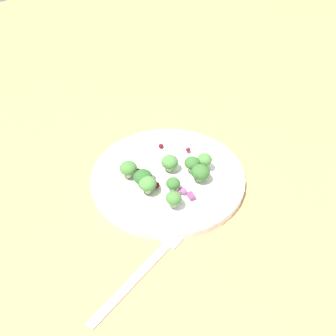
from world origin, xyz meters
TOP-DOWN VIEW (x-y plane):
  - ground_plane at (0.00, 0.00)cm, footprint 180.00×180.00cm
  - plate at (2.38, 1.37)cm, footprint 24.35×24.35cm
  - dressing_pool at (2.38, 1.37)cm, footprint 14.13×14.13cm
  - broccoli_floret_0 at (-2.29, 1.56)cm, footprint 2.84×2.84cm
  - broccoli_floret_1 at (5.52, -0.71)cm, footprint 2.43×2.43cm
  - broccoli_floret_2 at (5.29, -2.91)cm, footprint 2.88×2.88cm
  - broccoli_floret_3 at (7.64, -1.25)cm, footprint 2.40×2.40cm
  - broccoli_floret_4 at (0.64, -2.01)cm, footprint 2.14×2.14cm
  - broccoli_floret_5 at (-2.54, -0.49)cm, footprint 2.70×2.70cm
  - broccoli_floret_6 at (-2.78, 4.70)cm, footprint 2.72×2.72cm
  - broccoli_floret_7 at (3.12, 1.86)cm, footprint 2.68×2.68cm
  - broccoli_floret_8 at (-1.32, -4.55)cm, footprint 2.34×2.34cm
  - cranberry_0 at (-0.94, -0.43)cm, footprint 0.97×0.97cm
  - cranberry_1 at (-1.08, 4.49)cm, footprint 0.88×0.88cm
  - cranberry_2 at (5.56, 7.22)cm, footprint 0.83×0.83cm
  - cranberry_3 at (8.27, 3.36)cm, footprint 0.80×0.80cm
  - onion_bit_0 at (-1.89, 2.28)cm, footprint 1.43×1.47cm
  - onion_bit_1 at (-0.60, 2.19)cm, footprint 1.63×1.61cm
  - onion_bit_2 at (7.58, -1.02)cm, footprint 1.22×1.22cm
  - onion_bit_3 at (1.37, -3.25)cm, footprint 1.45×1.47cm
  - onion_bit_4 at (1.75, -4.88)cm, footprint 1.15×1.51cm
  - fork at (-10.21, -9.79)cm, footprint 18.48×6.24cm

SIDE VIEW (x-z plane):
  - ground_plane at x=0.00cm, z-range -2.00..0.00cm
  - fork at x=-10.21cm, z-range 0.00..0.50cm
  - plate at x=2.38cm, z-range 0.01..1.71cm
  - dressing_pool at x=2.38cm, z-range 1.20..1.40cm
  - onion_bit_2 at x=7.58cm, z-range 1.40..1.79cm
  - onion_bit_1 at x=-0.60cm, z-range 1.61..1.95cm
  - cranberry_2 at x=5.56cm, z-range 1.38..2.21cm
  - cranberry_1 at x=-1.08cm, z-range 1.40..2.27cm
  - onion_bit_3 at x=1.37cm, z-range 1.65..2.10cm
  - onion_bit_4 at x=1.75cm, z-range 1.61..2.19cm
  - onion_bit_0 at x=-1.89cm, z-range 1.67..2.20cm
  - cranberry_0 at x=-0.94cm, z-range 1.58..2.55cm
  - cranberry_3 at x=8.27cm, z-range 1.68..2.48cm
  - broccoli_floret_4 at x=0.64cm, z-range 1.83..4.00cm
  - broccoli_floret_8 at x=-1.32cm, z-range 1.90..4.26cm
  - broccoli_floret_7 at x=3.12cm, z-range 1.79..4.50cm
  - broccoli_floret_2 at x=5.29cm, z-range 1.69..4.61cm
  - broccoli_floret_6 at x=-2.78cm, z-range 1.79..4.55cm
  - broccoli_floret_5 at x=-2.54cm, z-range 1.89..4.63cm
  - broccoli_floret_0 at x=-2.29cm, z-range 1.85..4.73cm
  - broccoli_floret_3 at x=7.64cm, z-range 2.09..4.51cm
  - broccoli_floret_1 at x=5.52cm, z-range 2.16..4.62cm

